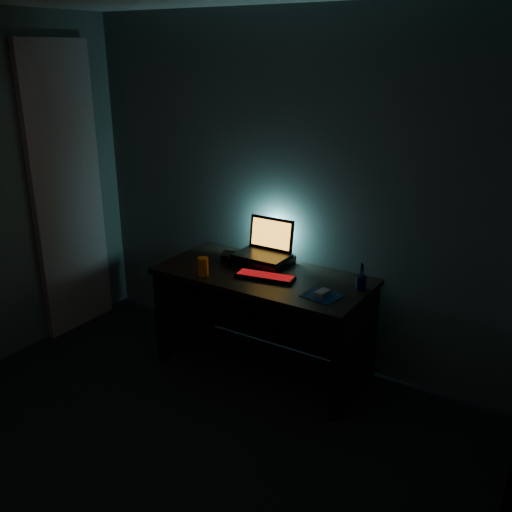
% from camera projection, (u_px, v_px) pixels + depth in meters
% --- Properties ---
extents(room, '(3.50, 4.00, 2.50)m').
position_uv_depth(room, '(71.00, 284.00, 2.50)').
color(room, black).
rests_on(room, ground).
extents(desk, '(1.50, 0.70, 0.75)m').
position_uv_depth(desk, '(267.00, 305.00, 4.09)').
color(desk, black).
rests_on(desk, ground).
extents(curtain, '(0.06, 0.65, 2.30)m').
position_uv_depth(curtain, '(67.00, 192.00, 4.53)').
color(curtain, '#C2B09B').
rests_on(curtain, ground).
extents(riser, '(0.40, 0.30, 0.06)m').
position_uv_depth(riser, '(262.00, 260.00, 4.13)').
color(riser, black).
rests_on(riser, desk).
extents(laptop, '(0.38, 0.28, 0.26)m').
position_uv_depth(laptop, '(266.00, 247.00, 4.14)').
color(laptop, black).
rests_on(laptop, riser).
extents(keyboard, '(0.42, 0.20, 0.02)m').
position_uv_depth(keyboard, '(265.00, 276.00, 3.88)').
color(keyboard, black).
rests_on(keyboard, desk).
extents(mousepad, '(0.25, 0.23, 0.00)m').
position_uv_depth(mousepad, '(322.00, 296.00, 3.61)').
color(mousepad, navy).
rests_on(mousepad, desk).
extents(mouse, '(0.08, 0.11, 0.03)m').
position_uv_depth(mouse, '(322.00, 293.00, 3.60)').
color(mouse, gray).
rests_on(mouse, mousepad).
extents(pen_cup, '(0.08, 0.08, 0.09)m').
position_uv_depth(pen_cup, '(361.00, 283.00, 3.69)').
color(pen_cup, black).
rests_on(pen_cup, desk).
extents(juice_glass, '(0.08, 0.08, 0.13)m').
position_uv_depth(juice_glass, '(203.00, 266.00, 3.92)').
color(juice_glass, orange).
rests_on(juice_glass, desk).
extents(router, '(0.20, 0.18, 0.05)m').
position_uv_depth(router, '(233.00, 257.00, 4.21)').
color(router, black).
rests_on(router, desk).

